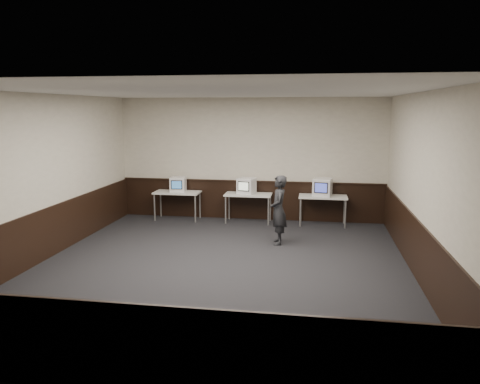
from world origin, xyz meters
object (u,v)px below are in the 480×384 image
object	(u,v)px
emac_right	(322,187)
person	(279,210)
desk_center	(248,196)
desk_right	(323,199)
emac_center	(246,186)
emac_left	(178,184)
desk_left	(177,194)

from	to	relation	value
emac_right	person	size ratio (longest dim) A/B	0.36
desk_center	desk_right	bearing A→B (deg)	0.00
desk_center	emac_center	bearing A→B (deg)	175.50
desk_center	emac_left	bearing A→B (deg)	179.50
desk_center	person	size ratio (longest dim) A/B	0.80
desk_right	desk_left	bearing A→B (deg)	180.00
desk_right	person	xyz separation A→B (m)	(-0.97, -1.85, 0.07)
desk_left	emac_right	bearing A→B (deg)	-0.17
desk_center	person	world-z (taller)	person
desk_center	desk_right	world-z (taller)	same
desk_left	desk_right	bearing A→B (deg)	0.00
desk_right	emac_right	xyz separation A→B (m)	(-0.02, -0.01, 0.29)
emac_right	emac_left	bearing A→B (deg)	-170.90
desk_center	desk_right	xyz separation A→B (m)	(1.90, 0.00, 0.00)
emac_left	emac_center	world-z (taller)	emac_center
desk_center	emac_right	world-z (taller)	emac_right
desk_left	desk_center	bearing A→B (deg)	0.00
desk_right	emac_left	xyz separation A→B (m)	(-3.77, 0.02, 0.27)
desk_center	emac_right	size ratio (longest dim) A/B	2.24
emac_left	desk_center	bearing A→B (deg)	-6.34
desk_left	desk_right	size ratio (longest dim) A/B	1.00
emac_center	emac_right	xyz separation A→B (m)	(1.93, -0.01, 0.02)
desk_left	emac_center	world-z (taller)	emac_center
desk_right	emac_right	bearing A→B (deg)	-153.20
desk_right	emac_left	size ratio (longest dim) A/B	2.64
desk_left	emac_center	distance (m)	1.87
desk_center	person	distance (m)	2.07
desk_left	person	bearing A→B (deg)	-33.20
emac_center	person	bearing A→B (deg)	-49.69
desk_right	desk_center	bearing A→B (deg)	180.00
person	emac_right	bearing A→B (deg)	145.35
emac_left	emac_right	xyz separation A→B (m)	(3.75, -0.03, 0.03)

